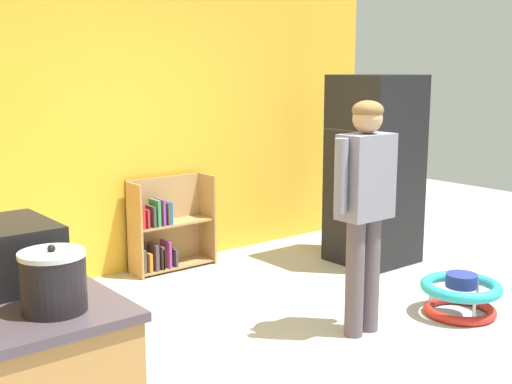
# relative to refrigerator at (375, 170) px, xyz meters

# --- Properties ---
(ground_plane) EXTENTS (12.00, 12.00, 0.00)m
(ground_plane) POSITION_rel_refrigerator_xyz_m (-1.65, -1.12, -0.89)
(ground_plane) COLOR #AAA69E
(ground_plane) RESTS_ON ground
(back_wall) EXTENTS (5.20, 0.06, 2.70)m
(back_wall) POSITION_rel_refrigerator_xyz_m (-1.65, 1.21, 0.46)
(back_wall) COLOR gold
(back_wall) RESTS_ON ground
(refrigerator) EXTENTS (0.73, 0.68, 1.78)m
(refrigerator) POSITION_rel_refrigerator_xyz_m (0.00, 0.00, 0.00)
(refrigerator) COLOR black
(refrigerator) RESTS_ON ground
(bookshelf) EXTENTS (0.80, 0.28, 0.85)m
(bookshelf) POSITION_rel_refrigerator_xyz_m (-1.70, 1.02, -0.52)
(bookshelf) COLOR #AA814C
(bookshelf) RESTS_ON ground
(standing_person) EXTENTS (0.57, 0.22, 1.63)m
(standing_person) POSITION_rel_refrigerator_xyz_m (-1.41, -1.15, 0.09)
(standing_person) COLOR #594C54
(standing_person) RESTS_ON ground
(baby_walker) EXTENTS (0.60, 0.60, 0.32)m
(baby_walker) POSITION_rel_refrigerator_xyz_m (-0.56, -1.38, -0.73)
(baby_walker) COLOR red
(baby_walker) RESTS_ON ground
(microwave) EXTENTS (0.37, 0.48, 0.28)m
(microwave) POSITION_rel_refrigerator_xyz_m (-3.84, -1.25, 0.15)
(microwave) COLOR black
(microwave) RESTS_ON kitchen_counter
(crock_pot) EXTENTS (0.26, 0.26, 0.27)m
(crock_pot) POSITION_rel_refrigerator_xyz_m (-3.82, -1.69, 0.13)
(crock_pot) COLOR black
(crock_pot) RESTS_ON kitchen_counter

